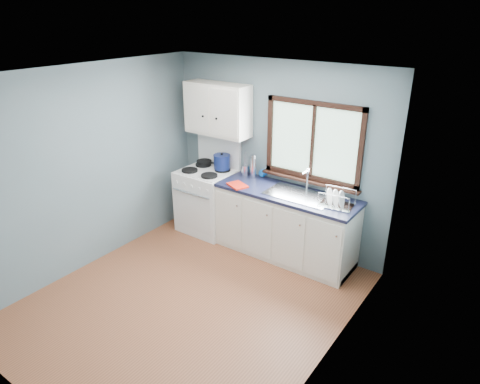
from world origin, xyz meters
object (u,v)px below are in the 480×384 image
Objects in this scene: skillet at (204,162)px; base_cabinets at (285,228)px; gas_range at (207,199)px; dish_rack at (336,201)px; sink at (299,200)px; utensil_crock at (246,170)px; stockpot at (222,162)px; thermos at (253,167)px.

base_cabinets is at bearing -22.55° from skillet.
gas_range is 2.04m from dish_rack.
base_cabinets is 4.51× the size of dish_rack.
sink reaches higher than skillet.
utensil_crock reaches higher than sink.
utensil_crock is at bearing 10.00° from stockpot.
stockpot is 0.85× the size of utensil_crock.
utensil_crock is at bearing 20.50° from gas_range.
stockpot is at bearing 174.03° from base_cabinets.
stockpot is 0.51m from thermos.
gas_range reaches higher than sink.
gas_range is at bearing -165.20° from thermos.
skillet is 2.16m from dish_rack.
dish_rack reaches higher than base_cabinets.
sink is 2.56× the size of thermos.
utensil_crock reaches higher than stockpot.
thermos reaches higher than sink.
skillet is at bearing 176.25° from stockpot.
dish_rack is (0.49, -0.01, 0.11)m from sink.
skillet is at bearing -178.65° from thermos.
utensil_crock is 1.13× the size of thermos.
gas_range is 0.76m from utensil_crock.
base_cabinets is at bearing -5.97° from stockpot.
utensil_crock is (-0.77, 0.18, 0.59)m from base_cabinets.
gas_range reaches higher than skillet.
thermos reaches higher than base_cabinets.
sink is 2.66× the size of stockpot.
stockpot is (0.35, -0.02, 0.08)m from skillet.
sink reaches higher than base_cabinets.
skillet is at bearing 169.78° from dish_rack.
base_cabinets is at bearing -14.50° from thermos.
stockpot is at bearing 169.71° from dish_rack.
stockpot is (0.17, 0.14, 0.57)m from gas_range.
sink is 1.67m from skillet.
utensil_crock is 0.17m from thermos.
skillet is at bearing 174.55° from base_cabinets.
dish_rack is at bearing -1.08° from base_cabinets.
thermos is (0.68, 0.18, 0.59)m from gas_range.
skillet is 1.12× the size of stockpot.
dish_rack is (2.15, -0.15, -0.01)m from skillet.
thermos is 0.80× the size of dish_rack.
sink is 0.85m from thermos.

